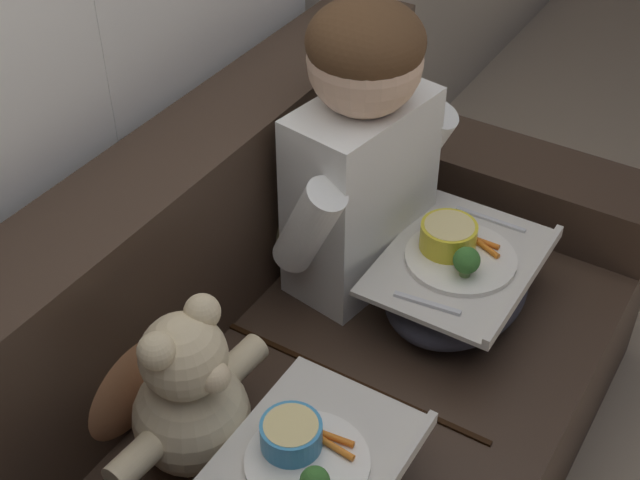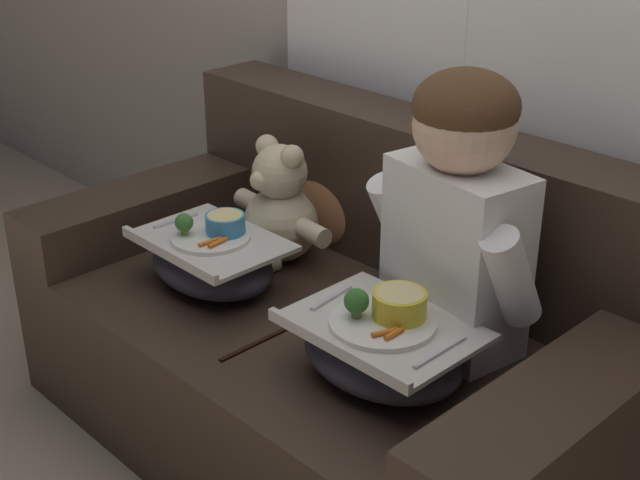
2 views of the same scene
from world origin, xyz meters
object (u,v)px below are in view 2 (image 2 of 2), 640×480
(couch, at_px, (346,339))
(throw_pillow_behind_child, at_px, (499,257))
(lap_tray_teddy, at_px, (212,260))
(child_figure, at_px, (459,200))
(throw_pillow_behind_teddy, at_px, (326,190))
(lap_tray_child, at_px, (382,348))
(teddy_bear, at_px, (279,210))

(couch, distance_m, throw_pillow_behind_child, 0.48)
(couch, height_order, throw_pillow_behind_child, couch)
(couch, distance_m, lap_tray_teddy, 0.43)
(child_figure, bearing_deg, lap_tray_teddy, -158.18)
(throw_pillow_behind_child, distance_m, lap_tray_teddy, 0.77)
(throw_pillow_behind_teddy, xyz_separation_m, lap_tray_child, (0.63, -0.44, -0.08))
(couch, bearing_deg, teddy_bear, 172.49)
(child_figure, distance_m, lap_tray_teddy, 0.74)
(throw_pillow_behind_teddy, height_order, child_figure, child_figure)
(throw_pillow_behind_teddy, distance_m, teddy_bear, 0.19)
(throw_pillow_behind_child, bearing_deg, teddy_bear, -163.19)
(throw_pillow_behind_teddy, relative_size, child_figure, 0.50)
(teddy_bear, height_order, lap_tray_teddy, teddy_bear)
(throw_pillow_behind_teddy, relative_size, lap_tray_teddy, 0.83)
(couch, relative_size, teddy_bear, 4.29)
(throw_pillow_behind_child, relative_size, throw_pillow_behind_teddy, 1.04)
(teddy_bear, bearing_deg, couch, -7.51)
(throw_pillow_behind_child, xyz_separation_m, throw_pillow_behind_teddy, (-0.63, 0.00, 0.00))
(throw_pillow_behind_child, relative_size, lap_tray_teddy, 0.87)
(child_figure, relative_size, teddy_bear, 1.73)
(teddy_bear, bearing_deg, lap_tray_child, -21.46)
(teddy_bear, xyz_separation_m, lap_tray_teddy, (0.00, -0.25, -0.07))
(throw_pillow_behind_child, height_order, teddy_bear, teddy_bear)
(throw_pillow_behind_child, xyz_separation_m, teddy_bear, (-0.63, -0.19, -0.01))
(teddy_bear, bearing_deg, lap_tray_teddy, -89.90)
(throw_pillow_behind_teddy, distance_m, lap_tray_teddy, 0.44)
(couch, bearing_deg, throw_pillow_behind_teddy, 143.63)
(lap_tray_child, bearing_deg, lap_tray_teddy, -179.95)
(throw_pillow_behind_child, xyz_separation_m, lap_tray_child, (0.00, -0.44, -0.08))
(lap_tray_child, bearing_deg, teddy_bear, 158.54)
(teddy_bear, relative_size, lap_tray_child, 0.94)
(lap_tray_teddy, bearing_deg, child_figure, 21.82)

